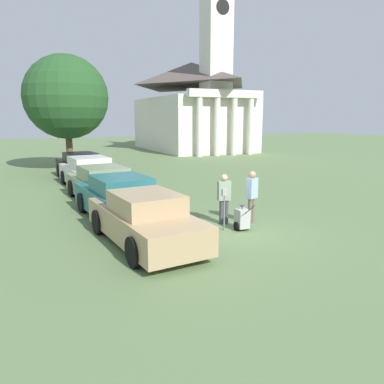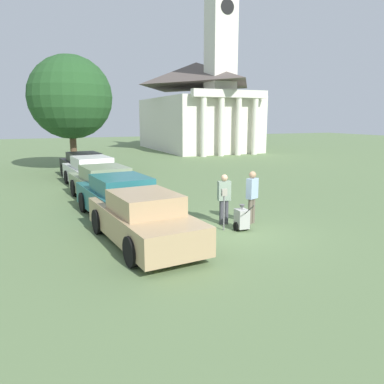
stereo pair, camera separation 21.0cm
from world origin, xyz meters
TOP-DOWN VIEW (x-y plane):
  - ground_plane at (0.00, 0.00)m, footprint 120.00×120.00m
  - parked_car_tan at (-2.59, -0.01)m, footprint 2.36×5.02m
  - parked_car_teal at (-2.58, 2.90)m, footprint 2.47×5.29m
  - parked_car_sage at (-2.58, 6.07)m, footprint 2.46×5.38m
  - parked_car_white at (-2.58, 9.62)m, footprint 2.46×5.28m
  - parked_car_black at (-2.59, 12.64)m, footprint 2.37×5.01m
  - parking_meter at (0.11, 0.20)m, footprint 0.18×0.09m
  - person_worker at (0.45, 0.83)m, footprint 0.46×0.30m
  - person_supervisor at (1.35, 0.53)m, footprint 0.47×0.37m
  - equipment_cart at (0.64, -0.04)m, footprint 0.48×0.99m
  - church at (11.88, 28.47)m, footprint 9.23×15.52m
  - shade_tree at (-2.68, 16.79)m, footprint 5.50×5.50m

SIDE VIEW (x-z plane):
  - ground_plane at x=0.00m, z-range 0.00..0.00m
  - equipment_cart at x=0.64m, z-range -0.11..0.89m
  - parked_car_tan at x=-2.59m, z-range -0.05..1.46m
  - parked_car_sage at x=-2.58m, z-range -0.05..1.47m
  - parked_car_black at x=-2.59m, z-range -0.05..1.50m
  - parked_car_teal at x=-2.58m, z-range -0.05..1.50m
  - parked_car_white at x=-2.58m, z-range -0.06..1.53m
  - parking_meter at x=0.11m, z-range 0.27..1.61m
  - person_worker at x=0.45m, z-range 0.12..1.81m
  - person_supervisor at x=1.35m, z-range 0.13..1.92m
  - shade_tree at x=-2.68m, z-range 1.05..8.67m
  - church at x=11.88m, z-range -5.10..15.44m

